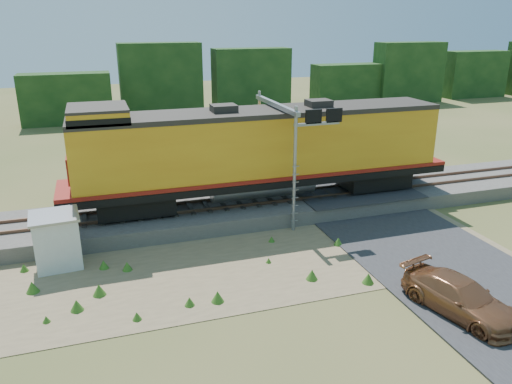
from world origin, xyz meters
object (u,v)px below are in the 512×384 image
object	(u,v)px
shed	(57,240)
car	(460,297)
signal_gantry	(286,129)
locomotive	(257,150)

from	to	relation	value
shed	car	distance (m)	16.73
shed	signal_gantry	distance (m)	12.47
locomotive	signal_gantry	distance (m)	1.92
signal_gantry	car	distance (m)	12.28
shed	locomotive	bearing A→B (deg)	12.54
car	signal_gantry	bearing A→B (deg)	89.11
signal_gantry	car	size ratio (longest dim) A/B	1.40
signal_gantry	locomotive	bearing A→B (deg)	154.51
shed	signal_gantry	world-z (taller)	signal_gantry
locomotive	shed	bearing A→B (deg)	-162.76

